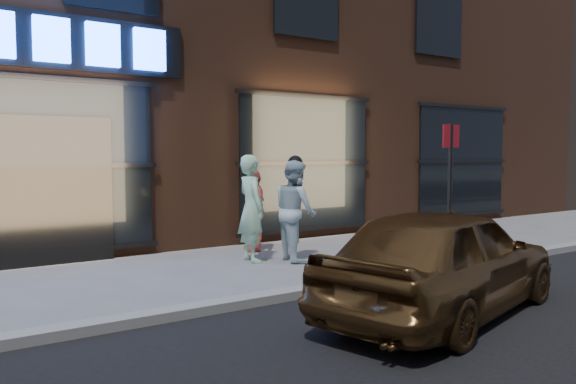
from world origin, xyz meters
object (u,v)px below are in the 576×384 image
object	(u,v)px
man_bowtie	(251,208)
sign_post	(450,180)
passerby	(254,210)
man_cap	(295,210)
gold_sedan	(444,260)

from	to	relation	value
man_bowtie	sign_post	bearing A→B (deg)	-126.19
passerby	sign_post	world-z (taller)	sign_post
passerby	man_bowtie	bearing A→B (deg)	-20.75
sign_post	man_bowtie	bearing A→B (deg)	138.31
man_bowtie	sign_post	xyz separation A→B (m)	(2.42, -2.10, 0.49)
man_bowtie	man_cap	bearing A→B (deg)	-110.97
man_bowtie	gold_sedan	bearing A→B (deg)	-171.86
man_bowtie	gold_sedan	xyz separation A→B (m)	(0.23, -3.89, -0.26)
sign_post	gold_sedan	bearing A→B (deg)	-141.46
man_cap	passerby	distance (m)	1.20
gold_sedan	man_cap	bearing A→B (deg)	-22.39
gold_sedan	man_bowtie	bearing A→B (deg)	-12.07
man_bowtie	gold_sedan	distance (m)	3.91
man_bowtie	passerby	bearing A→B (deg)	-28.19
man_bowtie	sign_post	size ratio (longest dim) A/B	0.78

